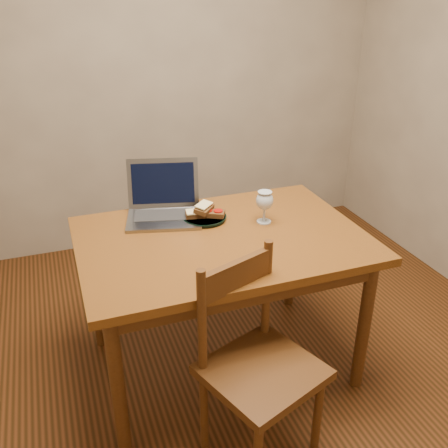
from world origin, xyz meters
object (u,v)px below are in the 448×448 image
object	(u,v)px
table	(222,253)
plate	(204,218)
chair	(258,357)
laptop	(164,202)
milk_glass	(264,207)

from	to	relation	value
table	plate	size ratio (longest dim) A/B	6.01
table	plate	bearing A→B (deg)	95.76
plate	chair	bearing A→B (deg)	-91.82
table	chair	world-z (taller)	chair
plate	laptop	distance (m)	0.22
plate	laptop	xyz separation A→B (m)	(-0.17, 0.13, 0.06)
milk_glass	laptop	xyz separation A→B (m)	(-0.43, 0.25, -0.01)
chair	plate	distance (m)	0.78
chair	laptop	size ratio (longest dim) A/B	1.24
table	laptop	distance (m)	0.41
table	chair	xyz separation A→B (m)	(-0.04, -0.54, -0.17)
plate	laptop	size ratio (longest dim) A/B	0.51
chair	milk_glass	bearing A→B (deg)	44.54
table	milk_glass	size ratio (longest dim) A/B	8.04
table	plate	distance (m)	0.22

